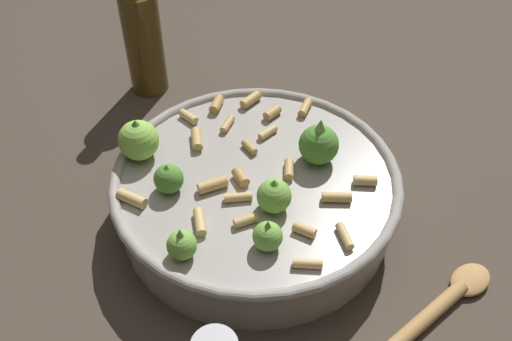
% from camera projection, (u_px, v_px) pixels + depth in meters
% --- Properties ---
extents(ground_plane, '(2.40, 2.40, 0.00)m').
position_uv_depth(ground_plane, '(256.00, 213.00, 0.70)').
color(ground_plane, '#42382D').
extents(cooking_pan, '(0.33, 0.33, 0.12)m').
position_uv_depth(cooking_pan, '(255.00, 191.00, 0.67)').
color(cooking_pan, '#9E9993').
rests_on(cooking_pan, ground).
extents(olive_oil_bottle, '(0.06, 0.06, 0.21)m').
position_uv_depth(olive_oil_bottle, '(143.00, 39.00, 0.82)').
color(olive_oil_bottle, '#4C3814').
rests_on(olive_oil_bottle, ground).
extents(wooden_spoon, '(0.21, 0.09, 0.02)m').
position_uv_depth(wooden_spoon, '(431.00, 314.00, 0.59)').
color(wooden_spoon, '#B2844C').
rests_on(wooden_spoon, ground).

